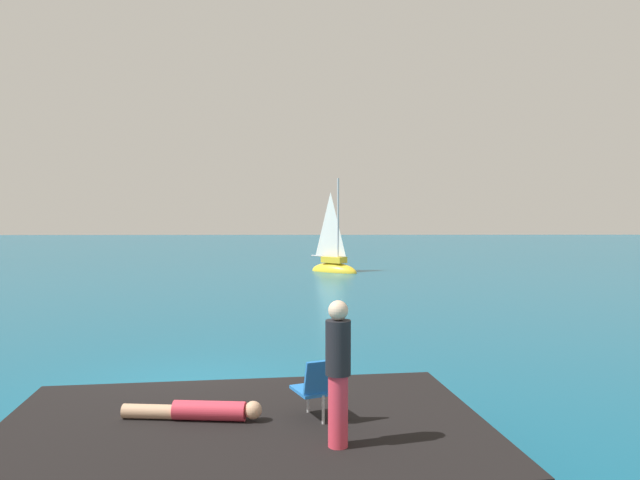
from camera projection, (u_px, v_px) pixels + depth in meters
The scene contains 8 objects.
ground_plane at pixel (192, 386), 10.80m from camera, with size 160.00×160.00×0.00m, color #0F5675.
shore_ledge at pixel (244, 447), 7.25m from camera, with size 5.95×3.91×0.60m, color black.
boulder_seaward at pixel (414, 410), 9.50m from camera, with size 0.82×0.65×0.45m, color black.
boulder_inland at pixel (298, 408), 9.61m from camera, with size 0.83×0.66×0.46m, color black.
sailboat_near at pixel (334, 266), 32.30m from camera, with size 2.93×2.64×5.62m.
person_sunbather at pixel (199, 411), 7.33m from camera, with size 1.76×0.35×0.25m.
person_standing at pixel (338, 369), 6.46m from camera, with size 0.28×0.28×1.62m.
beach_chair at pixel (318, 385), 7.31m from camera, with size 0.68×0.74×0.80m.
Camera 1 is at (2.18, -10.71, 3.15)m, focal length 33.14 mm.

